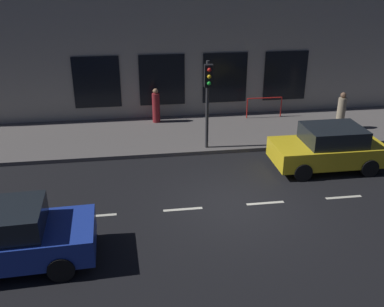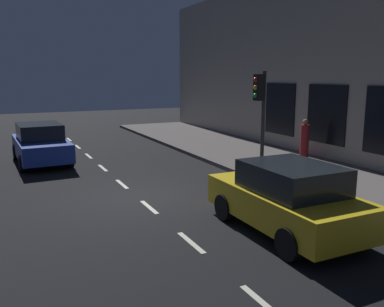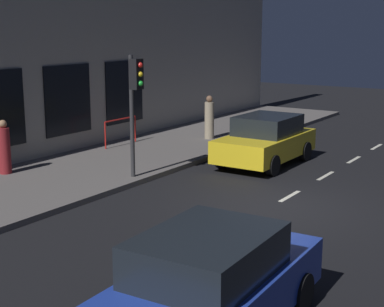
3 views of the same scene
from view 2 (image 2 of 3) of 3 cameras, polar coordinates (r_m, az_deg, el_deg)
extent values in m
plane|color=black|center=(11.92, -7.68, -6.11)|extent=(60.00, 60.00, 0.00)
cube|color=#5B5654|center=(14.97, 15.71, -2.61)|extent=(4.50, 32.00, 0.15)
cube|color=gray|center=(16.40, 23.28, 11.80)|extent=(0.60, 32.00, 7.94)
cube|color=black|center=(17.25, 18.32, 5.25)|extent=(0.04, 2.12, 2.36)
cube|color=black|center=(19.50, 12.22, 6.14)|extent=(0.04, 2.12, 2.36)
cube|color=beige|center=(6.77, 10.04, -20.05)|extent=(0.12, 1.20, 0.01)
cube|color=beige|center=(8.76, -0.14, -12.37)|extent=(0.12, 1.20, 0.01)
cube|color=beige|center=(11.01, -6.04, -7.48)|extent=(0.12, 1.20, 0.01)
cube|color=beige|center=(13.39, -9.82, -4.25)|extent=(0.12, 1.20, 0.01)
cube|color=beige|center=(15.84, -12.43, -1.99)|extent=(0.12, 1.20, 0.01)
cube|color=beige|center=(18.33, -14.32, -0.33)|extent=(0.12, 1.20, 0.01)
cube|color=beige|center=(20.85, -15.77, 0.92)|extent=(0.12, 1.20, 0.01)
cube|color=beige|center=(23.38, -16.90, 1.91)|extent=(0.12, 1.20, 0.01)
cylinder|color=#2D2D30|center=(13.58, 9.92, 4.03)|extent=(0.12, 0.12, 3.46)
cube|color=black|center=(13.38, 9.41, 9.14)|extent=(0.26, 0.32, 0.84)
sphere|color=red|center=(13.29, 8.95, 10.23)|extent=(0.15, 0.15, 0.15)
sphere|color=gold|center=(13.30, 8.91, 9.15)|extent=(0.15, 0.15, 0.15)
sphere|color=green|center=(13.31, 8.88, 8.06)|extent=(0.15, 0.15, 0.15)
cube|color=gold|center=(9.39, 13.08, -6.96)|extent=(1.88, 3.93, 0.70)
cube|color=black|center=(9.10, 13.87, -3.32)|extent=(1.65, 2.05, 0.60)
cylinder|color=black|center=(9.96, 4.61, -7.54)|extent=(0.22, 0.64, 0.64)
cylinder|color=black|center=(10.92, 12.64, -6.12)|extent=(0.22, 0.64, 0.64)
cylinder|color=black|center=(8.09, 13.50, -12.28)|extent=(0.22, 0.64, 0.64)
cylinder|color=black|center=(9.24, 22.11, -9.84)|extent=(0.22, 0.64, 0.64)
cube|color=#1E389E|center=(17.30, -20.42, 0.77)|extent=(1.97, 4.22, 0.70)
cube|color=black|center=(17.37, -20.64, 2.97)|extent=(1.68, 2.22, 0.60)
cylinder|color=black|center=(16.23, -16.78, -0.74)|extent=(0.25, 0.65, 0.64)
cylinder|color=black|center=(16.01, -22.71, -1.29)|extent=(0.25, 0.65, 0.64)
cylinder|color=black|center=(18.73, -18.34, 0.67)|extent=(0.25, 0.65, 0.64)
cylinder|color=black|center=(18.53, -23.49, 0.21)|extent=(0.25, 0.65, 0.64)
cylinder|color=maroon|center=(17.17, 15.52, 1.66)|extent=(0.47, 0.47, 1.35)
sphere|color=#936B4C|center=(17.07, 15.66, 4.29)|extent=(0.23, 0.23, 0.23)
cube|color=#936B4C|center=(17.17, 15.57, 4.33)|extent=(0.08, 0.07, 0.07)
camera|label=1|loc=(16.28, -57.84, 17.98)|focal=40.57mm
camera|label=3|loc=(23.79, -32.53, 11.36)|focal=54.78mm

